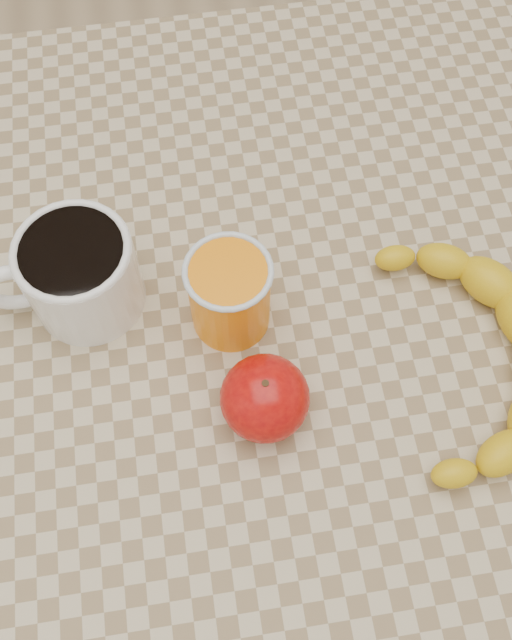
{
  "coord_description": "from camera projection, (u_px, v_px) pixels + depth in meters",
  "views": [
    {
      "loc": [
        -0.04,
        -0.26,
        1.32
      ],
      "look_at": [
        0.0,
        0.0,
        0.77
      ],
      "focal_mm": 40.0,
      "sensor_mm": 36.0,
      "label": 1
    }
  ],
  "objects": [
    {
      "name": "ground",
      "position": [
        256.0,
        503.0,
        1.3
      ],
      "size": [
        3.0,
        3.0,
        0.0
      ],
      "primitive_type": "plane",
      "color": "tan",
      "rests_on": "ground"
    },
    {
      "name": "table",
      "position": [
        256.0,
        366.0,
        0.71
      ],
      "size": [
        0.8,
        0.8,
        0.75
      ],
      "color": "#C2AE89",
      "rests_on": "ground"
    },
    {
      "name": "coffee_mug",
      "position": [
        77.0,
        273.0,
        0.6
      ],
      "size": [
        0.14,
        0.11,
        0.08
      ],
      "color": "white",
      "rests_on": "table"
    },
    {
      "name": "orange_juice_glass",
      "position": [
        230.0,
        294.0,
        0.6
      ],
      "size": [
        0.07,
        0.07,
        0.09
      ],
      "color": "orange",
      "rests_on": "table"
    },
    {
      "name": "apple",
      "position": [
        265.0,
        398.0,
        0.57
      ],
      "size": [
        0.08,
        0.08,
        0.07
      ],
      "color": "#8E0407",
      "rests_on": "table"
    },
    {
      "name": "banana",
      "position": [
        472.0,
        356.0,
        0.6
      ],
      "size": [
        0.28,
        0.33,
        0.04
      ],
      "primitive_type": null,
      "rotation": [
        0.0,
        0.0,
        -0.18
      ],
      "color": "yellow",
      "rests_on": "table"
    }
  ]
}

